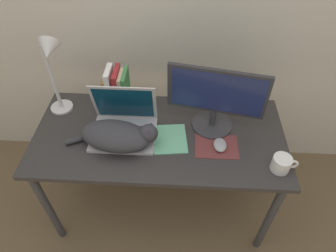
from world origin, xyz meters
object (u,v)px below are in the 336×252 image
notepad (170,139)px  mug (282,164)px  desk_lamp (51,64)px  cat (118,136)px  webcam (148,95)px  external_monitor (216,98)px  book_row (117,89)px  computer_mouse (220,145)px  laptop (124,125)px

notepad → mug: mug is taller
desk_lamp → cat: bearing=-33.8°
cat → webcam: cat is taller
external_monitor → book_row: size_ratio=2.01×
external_monitor → computer_mouse: 0.25m
external_monitor → computer_mouse: (0.03, -0.16, -0.18)m
mug → cat: bearing=172.1°
desk_lamp → notepad: 0.73m
book_row → computer_mouse: bearing=-27.8°
book_row → mug: (0.88, -0.44, -0.08)m
laptop → desk_lamp: 0.49m
notepad → mug: bearing=-16.6°
book_row → laptop: bearing=-72.7°
book_row → notepad: 0.44m
laptop → notepad: (0.25, -0.05, -0.05)m
notepad → webcam: 0.35m
laptop → computer_mouse: laptop is taller
external_monitor → webcam: bearing=153.0°
cat → desk_lamp: bearing=146.2°
book_row → desk_lamp: (-0.30, -0.08, 0.22)m
desk_lamp → notepad: size_ratio=2.15×
book_row → webcam: bearing=14.6°
computer_mouse → mug: 0.32m
book_row → desk_lamp: desk_lamp is taller
cat → desk_lamp: 0.51m
computer_mouse → desk_lamp: 0.97m
cat → computer_mouse: cat is taller
laptop → cat: 0.10m
notepad → webcam: webcam is taller
external_monitor → webcam: size_ratio=7.65×
book_row → cat: bearing=-80.1°
webcam → cat: bearing=-107.9°
notepad → mug: size_ratio=1.77×
notepad → external_monitor: bearing=27.7°
computer_mouse → book_row: (-0.59, 0.31, 0.10)m
cat → computer_mouse: size_ratio=5.16×
laptop → webcam: laptop is taller
webcam → desk_lamp: bearing=-165.0°
cat → computer_mouse: 0.54m
external_monitor → book_row: 0.58m
computer_mouse → external_monitor: bearing=101.7°
book_row → mug: bearing=-26.4°
book_row → notepad: size_ratio=1.10×
external_monitor → computer_mouse: bearing=-78.3°
cat → mug: cat is taller
external_monitor → computer_mouse: size_ratio=5.27×
book_row → webcam: book_row is taller
laptop → cat: (-0.01, -0.10, 0.02)m
laptop → cat: bearing=-98.0°
computer_mouse → webcam: bearing=139.4°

